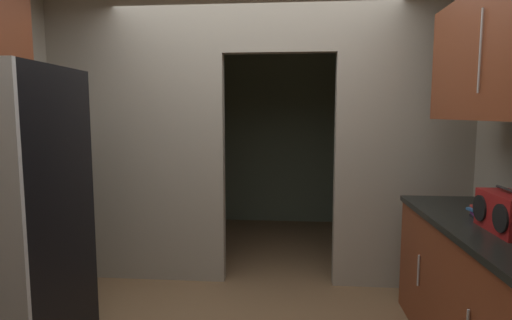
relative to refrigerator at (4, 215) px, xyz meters
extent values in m
cube|color=#ADA899|center=(0.37, 1.31, 0.37)|extent=(1.61, 0.12, 2.58)
cube|color=#ADA899|center=(2.76, 1.31, 0.37)|extent=(1.18, 0.12, 2.58)
cube|color=#ADA899|center=(1.67, 1.31, 1.41)|extent=(1.00, 0.12, 0.50)
cube|color=slate|center=(1.46, 3.54, 0.37)|extent=(3.79, 0.10, 2.58)
cube|color=slate|center=(-0.39, 2.43, 0.37)|extent=(0.10, 2.23, 2.58)
cube|color=slate|center=(3.30, 2.43, 0.37)|extent=(0.10, 2.23, 2.58)
cube|color=black|center=(0.00, 0.02, 0.00)|extent=(0.78, 0.75, 1.84)
cube|color=brown|center=(3.01, 0.06, -0.49)|extent=(0.65, 1.81, 0.86)
cube|color=black|center=(3.01, 0.06, -0.04)|extent=(0.69, 1.81, 0.04)
cylinder|color=#B7BABC|center=(2.67, 0.46, -0.45)|extent=(0.01, 0.01, 0.22)
cylinder|color=#B7BABC|center=(2.83, 0.06, 0.98)|extent=(0.01, 0.01, 0.46)
cube|color=maroon|center=(2.98, -0.05, 0.09)|extent=(0.19, 0.40, 0.22)
cylinder|color=#262626|center=(2.98, -0.05, 0.22)|extent=(0.02, 0.28, 0.02)
cylinder|color=black|center=(2.88, -0.17, 0.09)|extent=(0.01, 0.15, 0.15)
cylinder|color=black|center=(2.88, 0.07, 0.09)|extent=(0.01, 0.15, 0.15)
cube|color=black|center=(2.98, 0.26, -0.01)|extent=(0.11, 0.13, 0.01)
cube|color=#8C3893|center=(2.99, 0.25, 0.01)|extent=(0.14, 0.18, 0.03)
cube|color=#2D609E|center=(2.97, 0.26, 0.03)|extent=(0.14, 0.15, 0.02)
cube|color=red|center=(2.99, 0.26, 0.05)|extent=(0.12, 0.15, 0.01)
camera|label=1|loc=(1.78, -2.36, 0.63)|focal=28.69mm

